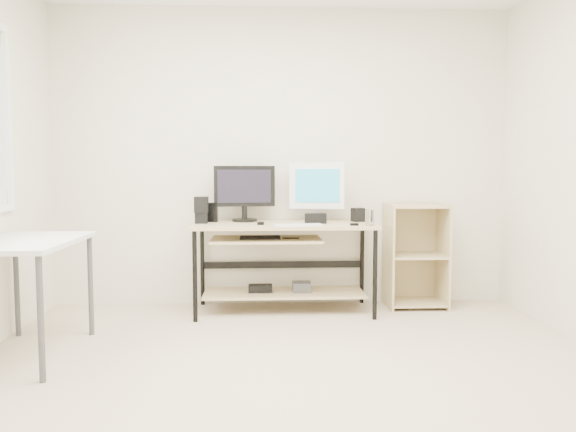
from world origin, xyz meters
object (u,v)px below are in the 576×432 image
Objects in this scene: desk at (281,248)px; white_imac at (317,187)px; audio_controller at (213,212)px; black_monitor at (244,190)px; shelf_unit at (414,254)px; side_table at (25,252)px.

white_imac is at bearing 24.43° from desk.
desk is at bearing -5.93° from audio_controller.
white_imac is (0.62, -0.02, 0.02)m from black_monitor.
audio_controller is (-0.89, -0.02, -0.21)m from white_imac.
audio_controller is (-0.27, -0.04, -0.19)m from black_monitor.
white_imac reaches higher than audio_controller.
desk is at bearing -172.23° from shelf_unit.
side_table is at bearing -156.67° from shelf_unit.
white_imac is 0.91m from audio_controller.
white_imac reaches higher than black_monitor.
white_imac is at bearing 31.42° from side_table.
shelf_unit reaches higher than side_table.
audio_controller reaches higher than side_table.
shelf_unit is 1.04m from white_imac.
shelf_unit is at bearing -7.88° from black_monitor.
shelf_unit is at bearing 7.48° from audio_controller.
shelf_unit is at bearing 23.33° from side_table.
shelf_unit is 1.79m from audio_controller.
black_monitor reaches higher than side_table.
white_imac is at bearing -178.85° from shelf_unit.
black_monitor is 1.03× the size of white_imac.
white_imac reaches higher than shelf_unit.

